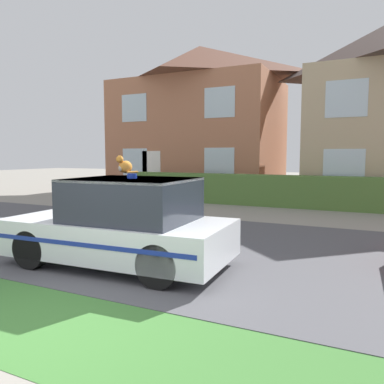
# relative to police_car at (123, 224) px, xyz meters

# --- Properties ---
(ground_plane) EXTENTS (80.00, 80.00, 0.00)m
(ground_plane) POSITION_rel_police_car_xyz_m (0.56, -2.32, -0.72)
(ground_plane) COLOR gray
(road_strip) EXTENTS (28.00, 6.45, 0.01)m
(road_strip) POSITION_rel_police_car_xyz_m (0.56, 1.82, -0.71)
(road_strip) COLOR #4C4C51
(road_strip) RESTS_ON ground
(lawn_verge) EXTENTS (28.00, 1.67, 0.01)m
(lawn_verge) POSITION_rel_police_car_xyz_m (0.56, -2.24, -0.71)
(lawn_verge) COLOR #3D7533
(lawn_verge) RESTS_ON ground
(garden_hedge) EXTENTS (10.95, 0.75, 1.16)m
(garden_hedge) POSITION_rel_police_car_xyz_m (-0.10, 8.65, -0.14)
(garden_hedge) COLOR #4C7233
(garden_hedge) RESTS_ON ground
(police_car) EXTENTS (3.91, 1.93, 1.57)m
(police_car) POSITION_rel_police_car_xyz_m (0.00, 0.00, 0.00)
(police_car) COLOR black
(police_car) RESTS_ON road_strip
(cat) EXTENTS (0.31, 0.30, 0.31)m
(cat) POSITION_rel_police_car_xyz_m (0.01, 0.06, 0.99)
(cat) COLOR orange
(cat) RESTS_ON police_car
(house_left) EXTENTS (8.40, 5.76, 7.48)m
(house_left) POSITION_rel_police_car_xyz_m (-4.43, 12.87, 3.09)
(house_left) COLOR #A86B4C
(house_left) RESTS_ON ground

